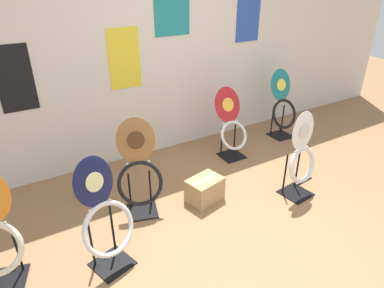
{
  "coord_description": "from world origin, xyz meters",
  "views": [
    {
      "loc": [
        -1.68,
        -1.47,
        2.08
      ],
      "look_at": [
        -0.17,
        1.07,
        0.55
      ],
      "focal_mm": 32.0,
      "sensor_mm": 36.0,
      "label": 1
    }
  ],
  "objects": [
    {
      "name": "toilet_seat_display_navy_moon",
      "position": [
        -1.23,
        0.54,
        0.44
      ],
      "size": [
        0.46,
        0.36,
        0.92
      ],
      "color": "black",
      "rests_on": "ground_plane"
    },
    {
      "name": "toilet_seat_display_crimson_swirl",
      "position": [
        0.62,
        1.49,
        0.38
      ],
      "size": [
        0.36,
        0.38,
        0.83
      ],
      "color": "black",
      "rests_on": "ground_plane"
    },
    {
      "name": "ground_plane",
      "position": [
        0.0,
        0.0,
        0.0
      ],
      "size": [
        14.0,
        14.0,
        0.0
      ],
      "primitive_type": "plane",
      "color": "#8E6642"
    },
    {
      "name": "storage_box",
      "position": [
        -0.15,
        0.87,
        0.12
      ],
      "size": [
        0.38,
        0.31,
        0.25
      ],
      "color": "tan",
      "rests_on": "ground_plane"
    },
    {
      "name": "wall_back",
      "position": [
        -0.0,
        2.11,
        1.3
      ],
      "size": [
        8.0,
        0.07,
        2.6
      ],
      "color": "silver",
      "rests_on": "ground_plane"
    },
    {
      "name": "toilet_seat_display_teal_sax",
      "position": [
        1.55,
        1.6,
        0.41
      ],
      "size": [
        0.4,
        0.32,
        0.91
      ],
      "color": "black",
      "rests_on": "ground_plane"
    },
    {
      "name": "toilet_seat_display_white_plain",
      "position": [
        0.72,
        0.48,
        0.43
      ],
      "size": [
        0.38,
        0.31,
        0.9
      ],
      "color": "black",
      "rests_on": "ground_plane"
    },
    {
      "name": "toilet_seat_display_woodgrain",
      "position": [
        -0.75,
        1.04,
        0.44
      ],
      "size": [
        0.46,
        0.38,
        0.93
      ],
      "color": "black",
      "rests_on": "ground_plane"
    },
    {
      "name": "paint_can",
      "position": [
        -1.11,
        1.55,
        0.1
      ],
      "size": [
        0.18,
        0.18,
        0.18
      ],
      "color": "#2D8E4C",
      "rests_on": "ground_plane"
    }
  ]
}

